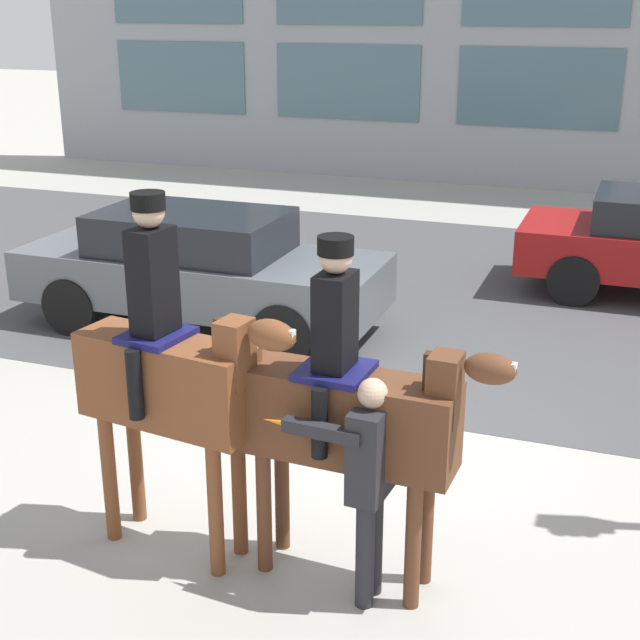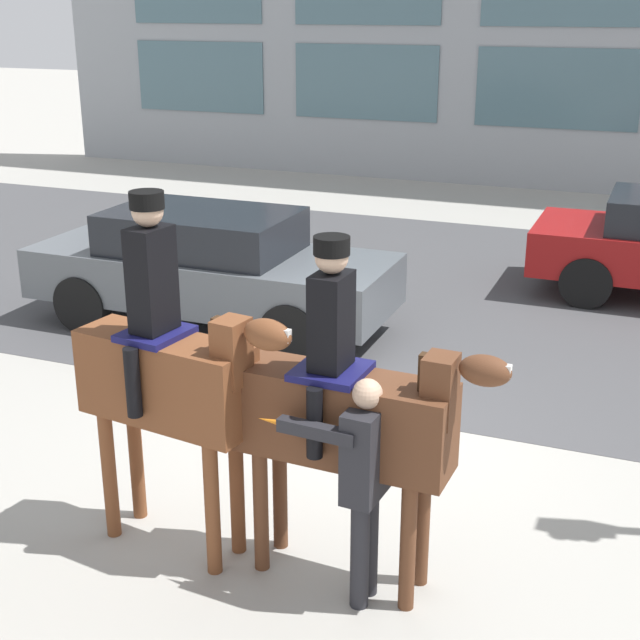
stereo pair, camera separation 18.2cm
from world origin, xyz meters
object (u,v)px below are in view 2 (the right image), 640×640
at_px(mounted_horse_lead, 169,372).
at_px(mounted_horse_companion, 346,410).
at_px(street_car_near_lane, 209,266).
at_px(pedestrian_bystander, 363,475).

distance_m(mounted_horse_lead, mounted_horse_companion, 1.33).
bearing_deg(mounted_horse_lead, street_car_near_lane, 123.41).
height_order(mounted_horse_companion, pedestrian_bystander, mounted_horse_companion).
relative_size(mounted_horse_lead, street_car_near_lane, 0.59).
relative_size(pedestrian_bystander, street_car_near_lane, 0.36).
bearing_deg(mounted_horse_companion, street_car_near_lane, 130.64).
xyz_separation_m(mounted_horse_companion, pedestrian_bystander, (0.20, -0.20, -0.35)).
distance_m(mounted_horse_companion, pedestrian_bystander, 0.45).
xyz_separation_m(mounted_horse_lead, mounted_horse_companion, (1.33, 0.08, -0.11)).
distance_m(pedestrian_bystander, street_car_near_lane, 5.82).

